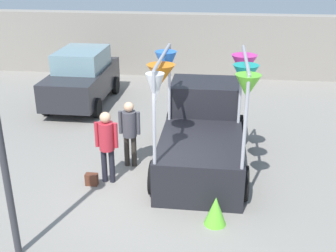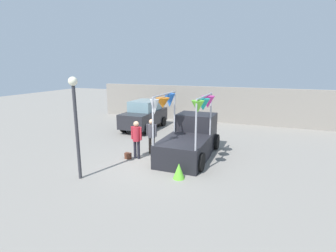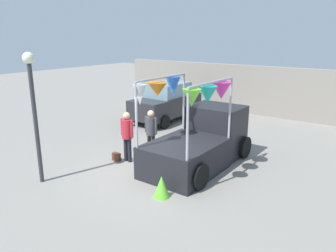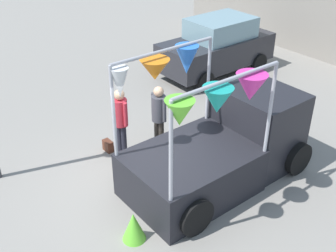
{
  "view_description": "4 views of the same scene",
  "coord_description": "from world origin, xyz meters",
  "px_view_note": "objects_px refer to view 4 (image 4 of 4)",
  "views": [
    {
      "loc": [
        1.18,
        -8.18,
        4.96
      ],
      "look_at": [
        0.13,
        0.31,
        1.4
      ],
      "focal_mm": 45.0,
      "sensor_mm": 36.0,
      "label": 1
    },
    {
      "loc": [
        4.22,
        -9.78,
        4.11
      ],
      "look_at": [
        0.13,
        0.52,
        1.55
      ],
      "focal_mm": 28.0,
      "sensor_mm": 36.0,
      "label": 2
    },
    {
      "loc": [
        6.07,
        -7.48,
        4.18
      ],
      "look_at": [
        0.48,
        0.14,
        1.54
      ],
      "focal_mm": 35.0,
      "sensor_mm": 36.0,
      "label": 3
    },
    {
      "loc": [
        6.11,
        -4.22,
        5.76
      ],
      "look_at": [
        0.32,
        0.33,
        1.44
      ],
      "focal_mm": 45.0,
      "sensor_mm": 36.0,
      "label": 4
    }
  ],
  "objects_px": {
    "vendor_truck": "(226,141)",
    "parked_car": "(217,46)",
    "person_vendor": "(159,112)",
    "handbag": "(108,146)",
    "folded_kite_bundle_lime": "(134,226)",
    "person_customer": "(120,116)"
  },
  "relations": [
    {
      "from": "vendor_truck",
      "to": "parked_car",
      "type": "height_order",
      "value": "vendor_truck"
    },
    {
      "from": "vendor_truck",
      "to": "parked_car",
      "type": "bearing_deg",
      "value": 137.98
    },
    {
      "from": "person_vendor",
      "to": "handbag",
      "type": "distance_m",
      "value": 1.53
    },
    {
      "from": "folded_kite_bundle_lime",
      "to": "person_vendor",
      "type": "bearing_deg",
      "value": 134.18
    },
    {
      "from": "vendor_truck",
      "to": "parked_car",
      "type": "distance_m",
      "value": 5.86
    },
    {
      "from": "vendor_truck",
      "to": "handbag",
      "type": "height_order",
      "value": "vendor_truck"
    },
    {
      "from": "person_customer",
      "to": "person_vendor",
      "type": "xyz_separation_m",
      "value": [
        0.34,
        0.85,
        -0.03
      ]
    },
    {
      "from": "parked_car",
      "to": "folded_kite_bundle_lime",
      "type": "distance_m",
      "value": 8.18
    },
    {
      "from": "vendor_truck",
      "to": "person_vendor",
      "type": "relative_size",
      "value": 2.46
    },
    {
      "from": "vendor_truck",
      "to": "handbag",
      "type": "xyz_separation_m",
      "value": [
        -2.45,
        -1.55,
        -0.75
      ]
    },
    {
      "from": "folded_kite_bundle_lime",
      "to": "parked_car",
      "type": "bearing_deg",
      "value": 125.61
    },
    {
      "from": "vendor_truck",
      "to": "person_vendor",
      "type": "bearing_deg",
      "value": -164.22
    },
    {
      "from": "parked_car",
      "to": "person_customer",
      "type": "relative_size",
      "value": 2.32
    },
    {
      "from": "folded_kite_bundle_lime",
      "to": "vendor_truck",
      "type": "bearing_deg",
      "value": 98.22
    },
    {
      "from": "vendor_truck",
      "to": "handbag",
      "type": "relative_size",
      "value": 14.73
    },
    {
      "from": "person_vendor",
      "to": "parked_car",
      "type": "bearing_deg",
      "value": 120.48
    },
    {
      "from": "handbag",
      "to": "parked_car",
      "type": "bearing_deg",
      "value": 109.23
    },
    {
      "from": "person_vendor",
      "to": "person_customer",
      "type": "bearing_deg",
      "value": -111.98
    },
    {
      "from": "parked_car",
      "to": "folded_kite_bundle_lime",
      "type": "xyz_separation_m",
      "value": [
        4.75,
        -6.63,
        -0.64
      ]
    },
    {
      "from": "person_customer",
      "to": "person_vendor",
      "type": "distance_m",
      "value": 0.92
    },
    {
      "from": "handbag",
      "to": "folded_kite_bundle_lime",
      "type": "relative_size",
      "value": 0.47
    },
    {
      "from": "person_customer",
      "to": "handbag",
      "type": "xyz_separation_m",
      "value": [
        -0.35,
        -0.2,
        -0.91
      ]
    }
  ]
}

